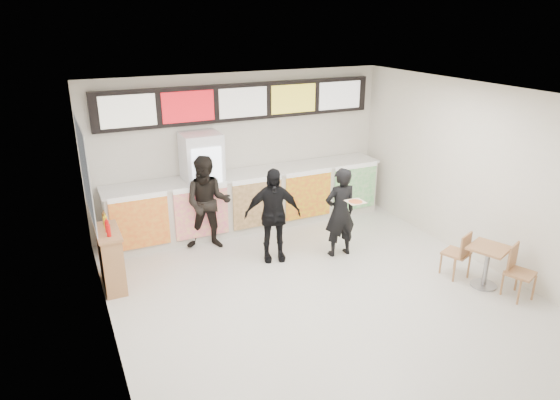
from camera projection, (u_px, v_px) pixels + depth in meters
floor at (329, 302)px, 7.41m from camera, size 7.00×7.00×0.00m
ceiling at (337, 99)px, 6.36m from camera, size 7.00×7.00×0.00m
wall_back at (242, 150)px, 9.86m from camera, size 6.00×0.00×6.00m
wall_left at (106, 248)px, 5.70m from camera, size 0.00×7.00×7.00m
wall_right at (492, 180)px, 8.07m from camera, size 0.00×7.00×7.00m
service_counter at (250, 200)px, 9.84m from camera, size 5.56×0.77×1.14m
menu_board at (242, 102)px, 9.45m from camera, size 5.50×0.14×0.70m
drinks_fridge at (203, 186)px, 9.33m from camera, size 0.70×0.67×2.00m
mirror_panel at (85, 170)px, 7.70m from camera, size 0.01×2.00×1.50m
customer_main at (340, 212)px, 8.61m from camera, size 0.60×0.40×1.60m
customer_left at (208, 203)px, 8.87m from camera, size 1.02×0.91×1.72m
customer_mid at (273, 215)px, 8.44m from camera, size 1.03×0.64×1.64m
pizza_slice at (356, 201)px, 8.11m from camera, size 0.36×0.36×0.02m
cafe_table at (487, 259)px, 7.69m from camera, size 0.87×1.41×0.80m
condiment_ledge at (111, 258)px, 7.67m from camera, size 0.34×0.85×1.13m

